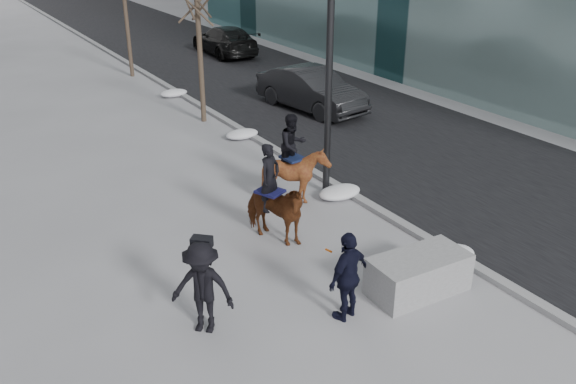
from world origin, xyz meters
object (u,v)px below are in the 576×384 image
planter (418,274)px  mounted_right (295,169)px  car_near (311,89)px  mounted_left (273,207)px

planter → mounted_right: mounted_right is taller
car_near → mounted_left: (-6.41, -8.06, 0.07)m
planter → car_near: size_ratio=0.41×
planter → mounted_right: 4.72m
car_near → mounted_right: mounted_right is taller
mounted_left → mounted_right: (1.48, 1.42, 0.09)m
mounted_right → mounted_left: bearing=-136.2°
car_near → planter: bearing=-122.2°
car_near → mounted_right: bearing=-134.7°
planter → car_near: (5.04, 11.32, 0.39)m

